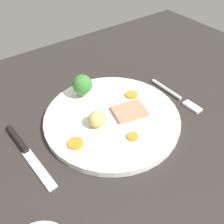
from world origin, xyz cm
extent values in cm
cube|color=#2B2623|center=(0.00, 0.00, 1.80)|extent=(120.00, 84.00, 3.60)
cylinder|color=white|center=(-1.42, -1.47, 4.30)|extent=(29.38, 29.38, 1.40)
cube|color=tan|center=(-5.07, -0.46, 5.40)|extent=(8.12, 6.96, 0.80)
ellipsoid|color=#D8B260|center=(2.67, -0.95, 6.66)|extent=(4.52, 4.28, 3.33)
cylinder|color=orange|center=(9.00, 1.04, 5.30)|extent=(2.99, 2.99, 0.59)
cylinder|color=orange|center=(-0.94, 6.12, 5.28)|extent=(2.21, 2.21, 0.56)
cylinder|color=orange|center=(-9.23, -4.41, 5.24)|extent=(2.89, 2.89, 0.49)
cylinder|color=#8CB766|center=(-0.13, -11.09, 5.81)|extent=(1.45, 1.45, 1.62)
sphere|color=#387A33|center=(-0.13, -11.09, 8.22)|extent=(4.57, 4.57, 4.57)
cylinder|color=silver|center=(-18.78, -2.14, 4.05)|extent=(1.09, 9.52, 0.90)
cube|color=silver|center=(-18.95, 6.11, 3.90)|extent=(2.09, 4.54, 0.60)
cylinder|color=black|center=(17.56, -7.70, 4.20)|extent=(1.79, 8.56, 1.20)
cube|color=silver|center=(16.94, 1.28, 3.80)|extent=(2.43, 10.59, 0.40)
camera|label=1|loc=(21.70, 30.37, 41.51)|focal=39.77mm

